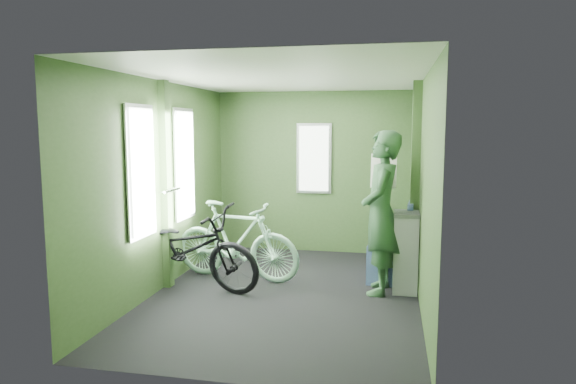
# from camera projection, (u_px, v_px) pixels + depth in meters

# --- Properties ---
(room) EXTENTS (4.00, 4.02, 2.31)m
(room) POSITION_uv_depth(u_px,v_px,m) (283.00, 161.00, 5.43)
(room) COLOR black
(room) RESTS_ON ground
(bicycle_black) EXTENTS (1.93, 1.20, 1.05)m
(bicycle_black) POSITION_uv_depth(u_px,v_px,m) (188.00, 288.00, 5.74)
(bicycle_black) COLOR black
(bicycle_black) RESTS_ON ground
(bicycle_mint) EXTENTS (1.65, 0.82, 0.99)m
(bicycle_mint) POSITION_uv_depth(u_px,v_px,m) (236.00, 280.00, 6.06)
(bicycle_mint) COLOR #97D4B0
(bicycle_mint) RESTS_ON ground
(passenger) EXTENTS (0.45, 0.69, 1.76)m
(passenger) POSITION_uv_depth(u_px,v_px,m) (381.00, 212.00, 5.51)
(passenger) COLOR #294B2D
(passenger) RESTS_ON ground
(waste_box) EXTENTS (0.26, 0.36, 0.88)m
(waste_box) POSITION_uv_depth(u_px,v_px,m) (405.00, 252.00, 5.59)
(waste_box) COLOR gray
(waste_box) RESTS_ON ground
(bench_seat) EXTENTS (0.58, 0.94, 0.95)m
(bench_seat) POSITION_uv_depth(u_px,v_px,m) (394.00, 254.00, 6.17)
(bench_seat) COLOR navy
(bench_seat) RESTS_ON ground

